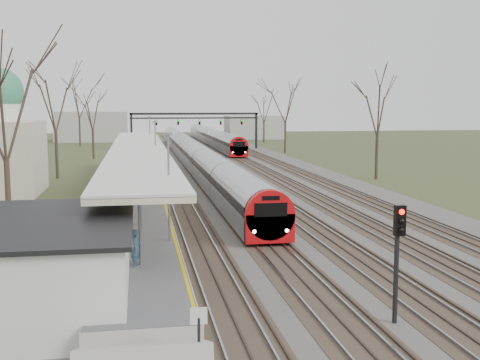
# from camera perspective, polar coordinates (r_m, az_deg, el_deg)

# --- Properties ---
(track_bed) EXTENTS (24.00, 160.00, 0.22)m
(track_bed) POSITION_cam_1_polar(r_m,az_deg,el_deg) (69.58, -1.92, 1.14)
(track_bed) COLOR #474442
(track_bed) RESTS_ON ground
(platform) EXTENTS (3.50, 69.00, 1.00)m
(platform) POSITION_cam_1_polar(r_m,az_deg,el_deg) (51.52, -9.58, -0.57)
(platform) COLOR #9E9B93
(platform) RESTS_ON ground
(canopy) EXTENTS (4.10, 50.00, 3.11)m
(canopy) POSITION_cam_1_polar(r_m,az_deg,el_deg) (46.67, -9.65, 2.87)
(canopy) COLOR slate
(canopy) RESTS_ON platform
(station_building) EXTENTS (6.00, 9.00, 3.20)m
(station_building) POSITION_cam_1_polar(r_m,az_deg,el_deg) (22.57, -18.26, -7.90)
(station_building) COLOR silver
(station_building) RESTS_ON ground
(signal_gantry) EXTENTS (21.00, 0.59, 6.08)m
(signal_gantry) POSITION_cam_1_polar(r_m,az_deg,el_deg) (99.03, -4.28, 5.71)
(signal_gantry) COLOR black
(signal_gantry) RESTS_ON ground
(tree_west_near) EXTENTS (5.00, 5.00, 10.30)m
(tree_west_near) POSITION_cam_1_polar(r_m,az_deg,el_deg) (34.27, -21.49, 6.59)
(tree_west_near) COLOR #2D231C
(tree_west_near) RESTS_ON ground
(tree_west_far) EXTENTS (5.50, 5.50, 11.33)m
(tree_west_far) POSITION_cam_1_polar(r_m,az_deg,el_deg) (62.07, -17.18, 7.46)
(tree_west_far) COLOR #2D231C
(tree_west_far) RESTS_ON ground
(tree_east_far) EXTENTS (5.00, 5.00, 10.30)m
(tree_east_far) POSITION_cam_1_polar(r_m,az_deg,el_deg) (60.17, 12.96, 6.92)
(tree_east_far) COLOR #2D231C
(tree_east_far) RESTS_ON ground
(train_near) EXTENTS (2.62, 90.21, 3.05)m
(train_near) POSITION_cam_1_polar(r_m,az_deg,el_deg) (74.68, -4.62, 2.62)
(train_near) COLOR #A3A5AD
(train_near) RESTS_ON ground
(train_far) EXTENTS (2.62, 60.21, 3.05)m
(train_far) POSITION_cam_1_polar(r_m,az_deg,el_deg) (111.07, -2.67, 4.11)
(train_far) COLOR #A3A5AD
(train_far) RESTS_ON ground
(passenger) EXTENTS (0.47, 0.62, 1.52)m
(passenger) POSITION_cam_1_polar(r_m,az_deg,el_deg) (23.93, -9.83, -6.40)
(passenger) COLOR #344F66
(passenger) RESTS_ON platform
(signal_post) EXTENTS (0.35, 0.45, 4.10)m
(signal_post) POSITION_cam_1_polar(r_m,az_deg,el_deg) (20.42, 14.74, -6.09)
(signal_post) COLOR black
(signal_post) RESTS_ON ground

